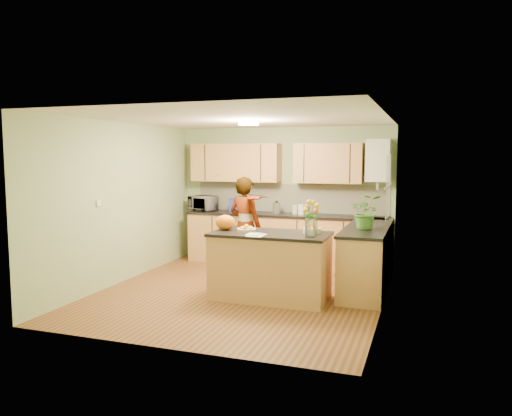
% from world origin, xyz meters
% --- Properties ---
extents(floor, '(4.50, 4.50, 0.00)m').
position_xyz_m(floor, '(0.00, 0.00, 0.00)').
color(floor, '#573418').
rests_on(floor, ground).
extents(ceiling, '(4.00, 4.50, 0.02)m').
position_xyz_m(ceiling, '(0.00, 0.00, 2.50)').
color(ceiling, silver).
rests_on(ceiling, wall_back).
extents(wall_back, '(4.00, 0.02, 2.50)m').
position_xyz_m(wall_back, '(0.00, 2.25, 1.25)').
color(wall_back, '#8EA576').
rests_on(wall_back, floor).
extents(wall_front, '(4.00, 0.02, 2.50)m').
position_xyz_m(wall_front, '(0.00, -2.25, 1.25)').
color(wall_front, '#8EA576').
rests_on(wall_front, floor).
extents(wall_left, '(0.02, 4.50, 2.50)m').
position_xyz_m(wall_left, '(-2.00, 0.00, 1.25)').
color(wall_left, '#8EA576').
rests_on(wall_left, floor).
extents(wall_right, '(0.02, 4.50, 2.50)m').
position_xyz_m(wall_right, '(2.00, 0.00, 1.25)').
color(wall_right, '#8EA576').
rests_on(wall_right, floor).
extents(back_counter, '(3.64, 0.62, 0.94)m').
position_xyz_m(back_counter, '(0.10, 1.95, 0.47)').
color(back_counter, '#BA7F4A').
rests_on(back_counter, floor).
extents(right_counter, '(0.62, 2.24, 0.94)m').
position_xyz_m(right_counter, '(1.70, 0.85, 0.47)').
color(right_counter, '#BA7F4A').
rests_on(right_counter, floor).
extents(splashback, '(3.60, 0.02, 0.52)m').
position_xyz_m(splashback, '(0.10, 2.23, 1.20)').
color(splashback, '#ECE8CD').
rests_on(splashback, back_counter).
extents(upper_cabinets, '(3.20, 0.34, 0.70)m').
position_xyz_m(upper_cabinets, '(-0.18, 2.08, 1.85)').
color(upper_cabinets, '#BA7F4A').
rests_on(upper_cabinets, wall_back).
extents(boiler, '(0.40, 0.30, 0.86)m').
position_xyz_m(boiler, '(1.70, 2.09, 1.90)').
color(boiler, silver).
rests_on(boiler, wall_back).
extents(window_right, '(0.01, 1.30, 1.05)m').
position_xyz_m(window_right, '(1.99, 0.60, 1.55)').
color(window_right, silver).
rests_on(window_right, wall_right).
extents(light_switch, '(0.02, 0.09, 0.09)m').
position_xyz_m(light_switch, '(-1.99, -0.60, 1.30)').
color(light_switch, silver).
rests_on(light_switch, wall_left).
extents(ceiling_lamp, '(0.30, 0.30, 0.07)m').
position_xyz_m(ceiling_lamp, '(0.00, 0.30, 2.46)').
color(ceiling_lamp, '#FFEABF').
rests_on(ceiling_lamp, ceiling).
extents(peninsula_island, '(1.62, 0.83, 0.93)m').
position_xyz_m(peninsula_island, '(0.49, -0.17, 0.47)').
color(peninsula_island, '#BA7F4A').
rests_on(peninsula_island, floor).
extents(fruit_dish, '(0.27, 0.27, 0.09)m').
position_xyz_m(fruit_dish, '(0.14, -0.17, 0.97)').
color(fruit_dish, beige).
rests_on(fruit_dish, peninsula_island).
extents(orange_bowl, '(0.24, 0.24, 0.14)m').
position_xyz_m(orange_bowl, '(1.04, -0.02, 0.99)').
color(orange_bowl, beige).
rests_on(orange_bowl, peninsula_island).
extents(flower_vase, '(0.29, 0.29, 0.53)m').
position_xyz_m(flower_vase, '(1.09, -0.35, 1.28)').
color(flower_vase, silver).
rests_on(flower_vase, peninsula_island).
extents(orange_bag, '(0.31, 0.27, 0.21)m').
position_xyz_m(orange_bag, '(-0.20, -0.12, 1.04)').
color(orange_bag, orange).
rests_on(orange_bag, peninsula_island).
extents(papers, '(0.21, 0.29, 0.01)m').
position_xyz_m(papers, '(0.39, -0.47, 0.93)').
color(papers, silver).
rests_on(papers, peninsula_island).
extents(violinist, '(0.68, 0.54, 1.64)m').
position_xyz_m(violinist, '(-0.33, 1.04, 0.82)').
color(violinist, '#E7B88D').
rests_on(violinist, floor).
extents(violin, '(0.57, 0.49, 0.14)m').
position_xyz_m(violin, '(-0.13, 0.82, 1.31)').
color(violin, '#551405').
rests_on(violin, violinist).
extents(microwave, '(0.58, 0.47, 0.28)m').
position_xyz_m(microwave, '(-1.53, 1.97, 1.08)').
color(microwave, silver).
rests_on(microwave, back_counter).
extents(blue_box, '(0.36, 0.30, 0.25)m').
position_xyz_m(blue_box, '(-0.79, 1.92, 1.06)').
color(blue_box, navy).
rests_on(blue_box, back_counter).
extents(kettle, '(0.14, 0.14, 0.27)m').
position_xyz_m(kettle, '(-0.06, 1.97, 1.05)').
color(kettle, '#BCBBC0').
rests_on(kettle, back_counter).
extents(jar_cream, '(0.13, 0.13, 0.16)m').
position_xyz_m(jar_cream, '(0.29, 1.96, 1.02)').
color(jar_cream, beige).
rests_on(jar_cream, back_counter).
extents(jar_white, '(0.15, 0.15, 0.18)m').
position_xyz_m(jar_white, '(0.42, 1.89, 1.03)').
color(jar_white, silver).
rests_on(jar_white, back_counter).
extents(potted_plant, '(0.51, 0.46, 0.50)m').
position_xyz_m(potted_plant, '(1.70, 0.50, 1.19)').
color(potted_plant, '#3D7A28').
rests_on(potted_plant, right_counter).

